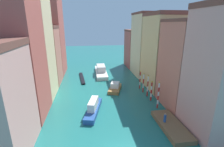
{
  "coord_description": "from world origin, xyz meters",
  "views": [
    {
      "loc": [
        -3.18,
        -15.04,
        14.84
      ],
      "look_at": [
        3.26,
        28.06,
        1.5
      ],
      "focal_mm": 26.16,
      "sensor_mm": 36.0,
      "label": 1
    }
  ],
  "objects_px": {
    "mooring_pole_1": "(151,91)",
    "mooring_pole_2": "(148,86)",
    "waterfront_dock": "(171,126)",
    "mooring_pole_0": "(158,95)",
    "mooring_pole_4": "(140,80)",
    "motorboat_0": "(93,108)",
    "vaporetto_white": "(101,71)",
    "gondola_black": "(82,78)",
    "motorboat_1": "(115,87)",
    "mooring_pole_3": "(143,83)",
    "person_on_dock": "(165,118)"
  },
  "relations": [
    {
      "from": "mooring_pole_2",
      "to": "mooring_pole_3",
      "type": "bearing_deg",
      "value": 95.66
    },
    {
      "from": "person_on_dock",
      "to": "motorboat_0",
      "type": "height_order",
      "value": "motorboat_0"
    },
    {
      "from": "person_on_dock",
      "to": "motorboat_0",
      "type": "bearing_deg",
      "value": 151.65
    },
    {
      "from": "mooring_pole_2",
      "to": "mooring_pole_4",
      "type": "height_order",
      "value": "mooring_pole_2"
    },
    {
      "from": "mooring_pole_2",
      "to": "mooring_pole_3",
      "type": "height_order",
      "value": "mooring_pole_2"
    },
    {
      "from": "mooring_pole_0",
      "to": "motorboat_1",
      "type": "bearing_deg",
      "value": 123.8
    },
    {
      "from": "mooring_pole_0",
      "to": "gondola_black",
      "type": "height_order",
      "value": "mooring_pole_0"
    },
    {
      "from": "waterfront_dock",
      "to": "mooring_pole_4",
      "type": "distance_m",
      "value": 15.75
    },
    {
      "from": "mooring_pole_0",
      "to": "motorboat_1",
      "type": "height_order",
      "value": "mooring_pole_0"
    },
    {
      "from": "mooring_pole_2",
      "to": "motorboat_1",
      "type": "xyz_separation_m",
      "value": [
        -6.25,
        4.2,
        -1.73
      ]
    },
    {
      "from": "motorboat_1",
      "to": "mooring_pole_1",
      "type": "bearing_deg",
      "value": -45.22
    },
    {
      "from": "vaporetto_white",
      "to": "person_on_dock",
      "type": "bearing_deg",
      "value": -75.56
    },
    {
      "from": "mooring_pole_2",
      "to": "mooring_pole_4",
      "type": "distance_m",
      "value": 4.48
    },
    {
      "from": "mooring_pole_0",
      "to": "motorboat_0",
      "type": "bearing_deg",
      "value": 178.82
    },
    {
      "from": "mooring_pole_2",
      "to": "motorboat_0",
      "type": "distance_m",
      "value": 12.73
    },
    {
      "from": "vaporetto_white",
      "to": "motorboat_1",
      "type": "distance_m",
      "value": 13.47
    },
    {
      "from": "mooring_pole_4",
      "to": "gondola_black",
      "type": "relative_size",
      "value": 0.44
    },
    {
      "from": "mooring_pole_3",
      "to": "person_on_dock",
      "type": "bearing_deg",
      "value": -94.32
    },
    {
      "from": "mooring_pole_4",
      "to": "gondola_black",
      "type": "height_order",
      "value": "mooring_pole_4"
    },
    {
      "from": "person_on_dock",
      "to": "mooring_pole_2",
      "type": "bearing_deg",
      "value": 83.68
    },
    {
      "from": "mooring_pole_2",
      "to": "motorboat_0",
      "type": "bearing_deg",
      "value": -156.91
    },
    {
      "from": "mooring_pole_0",
      "to": "mooring_pole_3",
      "type": "relative_size",
      "value": 1.14
    },
    {
      "from": "mooring_pole_1",
      "to": "motorboat_1",
      "type": "height_order",
      "value": "mooring_pole_1"
    },
    {
      "from": "mooring_pole_4",
      "to": "motorboat_0",
      "type": "bearing_deg",
      "value": -140.4
    },
    {
      "from": "mooring_pole_2",
      "to": "motorboat_1",
      "type": "relative_size",
      "value": 0.76
    },
    {
      "from": "mooring_pole_2",
      "to": "mooring_pole_0",
      "type": "bearing_deg",
      "value": -89.59
    },
    {
      "from": "mooring_pole_4",
      "to": "vaporetto_white",
      "type": "xyz_separation_m",
      "value": [
        -8.17,
        13.02,
        -1.23
      ]
    },
    {
      "from": "vaporetto_white",
      "to": "gondola_black",
      "type": "height_order",
      "value": "vaporetto_white"
    },
    {
      "from": "mooring_pole_0",
      "to": "motorboat_1",
      "type": "relative_size",
      "value": 0.83
    },
    {
      "from": "mooring_pole_0",
      "to": "mooring_pole_2",
      "type": "distance_m",
      "value": 5.2
    },
    {
      "from": "mooring_pole_1",
      "to": "motorboat_0",
      "type": "xyz_separation_m",
      "value": [
        -11.62,
        -2.86,
        -1.3
      ]
    },
    {
      "from": "mooring_pole_3",
      "to": "gondola_black",
      "type": "distance_m",
      "value": 18.2
    },
    {
      "from": "waterfront_dock",
      "to": "vaporetto_white",
      "type": "bearing_deg",
      "value": 105.59
    },
    {
      "from": "person_on_dock",
      "to": "gondola_black",
      "type": "relative_size",
      "value": 0.14
    },
    {
      "from": "person_on_dock",
      "to": "mooring_pole_1",
      "type": "bearing_deg",
      "value": 82.21
    },
    {
      "from": "motorboat_0",
      "to": "mooring_pole_3",
      "type": "bearing_deg",
      "value": 31.84
    },
    {
      "from": "vaporetto_white",
      "to": "gondola_black",
      "type": "xyz_separation_m",
      "value": [
        -5.69,
        -3.78,
        -0.79
      ]
    },
    {
      "from": "mooring_pole_2",
      "to": "gondola_black",
      "type": "distance_m",
      "value": 19.79
    },
    {
      "from": "person_on_dock",
      "to": "mooring_pole_0",
      "type": "xyz_separation_m",
      "value": [
        1.21,
        5.4,
        1.26
      ]
    },
    {
      "from": "person_on_dock",
      "to": "mooring_pole_2",
      "type": "xyz_separation_m",
      "value": [
        1.17,
        10.6,
        1.04
      ]
    },
    {
      "from": "motorboat_0",
      "to": "mooring_pole_4",
      "type": "bearing_deg",
      "value": 39.6
    },
    {
      "from": "mooring_pole_4",
      "to": "mooring_pole_1",
      "type": "bearing_deg",
      "value": -88.04
    },
    {
      "from": "mooring_pole_0",
      "to": "gondola_black",
      "type": "xyz_separation_m",
      "value": [
        -14.13,
        18.91,
        -2.43
      ]
    },
    {
      "from": "waterfront_dock",
      "to": "gondola_black",
      "type": "height_order",
      "value": "waterfront_dock"
    },
    {
      "from": "waterfront_dock",
      "to": "mooring_pole_0",
      "type": "bearing_deg",
      "value": 85.75
    },
    {
      "from": "mooring_pole_2",
      "to": "waterfront_dock",
      "type": "bearing_deg",
      "value": -92.08
    },
    {
      "from": "mooring_pole_1",
      "to": "mooring_pole_3",
      "type": "relative_size",
      "value": 0.93
    },
    {
      "from": "mooring_pole_0",
      "to": "mooring_pole_3",
      "type": "xyz_separation_m",
      "value": [
        -0.25,
        7.33,
        -0.33
      ]
    },
    {
      "from": "mooring_pole_1",
      "to": "mooring_pole_2",
      "type": "xyz_separation_m",
      "value": [
        0.01,
        2.09,
        0.25
      ]
    },
    {
      "from": "person_on_dock",
      "to": "mooring_pole_1",
      "type": "height_order",
      "value": "mooring_pole_1"
    }
  ]
}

